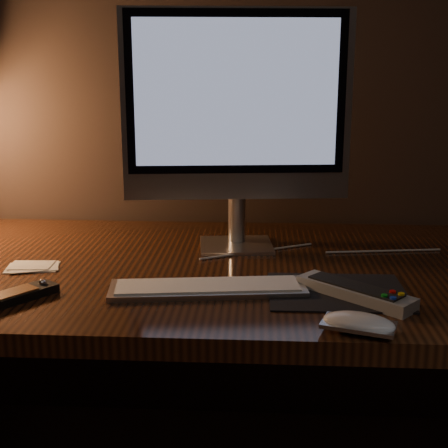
# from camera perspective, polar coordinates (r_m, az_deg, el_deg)

# --- Properties ---
(desk) EXTENTS (1.60, 0.75, 0.75)m
(desk) POSITION_cam_1_polar(r_m,az_deg,el_deg) (1.44, 0.03, -7.76)
(desk) COLOR #3B1D0D
(desk) RESTS_ON ground
(monitor) EXTENTS (0.51, 0.16, 0.53)m
(monitor) POSITION_cam_1_polar(r_m,az_deg,el_deg) (1.40, 1.17, 10.34)
(monitor) COLOR silver
(monitor) RESTS_ON desk
(keyboard) EXTENTS (0.38, 0.15, 0.01)m
(keyboard) POSITION_cam_1_polar(r_m,az_deg,el_deg) (1.18, -1.50, -5.84)
(keyboard) COLOR silver
(keyboard) RESTS_ON desk
(mousepad) EXTENTS (0.26, 0.21, 0.00)m
(mousepad) POSITION_cam_1_polar(r_m,az_deg,el_deg) (1.19, 10.31, -6.11)
(mousepad) COLOR black
(mousepad) RESTS_ON desk
(mouse) EXTENTS (0.13, 0.09, 0.02)m
(mouse) POSITION_cam_1_polar(r_m,az_deg,el_deg) (1.02, 12.21, -9.08)
(mouse) COLOR white
(mouse) RESTS_ON desk
(media_remote) EXTENTS (0.12, 0.13, 0.02)m
(media_remote) POSITION_cam_1_polar(r_m,az_deg,el_deg) (1.20, -18.07, -6.10)
(media_remote) COLOR black
(media_remote) RESTS_ON desk
(tv_remote) EXTENTS (0.21, 0.19, 0.03)m
(tv_remote) POSITION_cam_1_polar(r_m,az_deg,el_deg) (1.16, 11.88, -6.10)
(tv_remote) COLOR #95989A
(tv_remote) RESTS_ON desk
(papers) EXTENTS (0.12, 0.09, 0.01)m
(papers) POSITION_cam_1_polar(r_m,az_deg,el_deg) (1.37, -17.12, -3.75)
(papers) COLOR white
(papers) RESTS_ON desk
(cable) EXTENTS (0.53, 0.16, 0.00)m
(cable) POSITION_cam_1_polar(r_m,az_deg,el_deg) (1.42, 8.84, -2.60)
(cable) COLOR white
(cable) RESTS_ON desk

